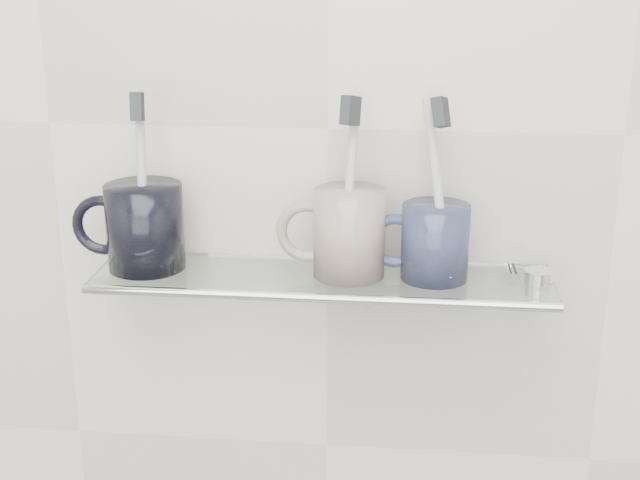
# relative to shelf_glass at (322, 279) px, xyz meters

# --- Properties ---
(wall_back) EXTENTS (2.50, 0.00, 2.50)m
(wall_back) POSITION_rel_shelf_glass_xyz_m (0.00, 0.06, 0.15)
(wall_back) COLOR silver
(wall_back) RESTS_ON ground
(shelf_glass) EXTENTS (0.50, 0.12, 0.01)m
(shelf_glass) POSITION_rel_shelf_glass_xyz_m (0.00, 0.00, 0.00)
(shelf_glass) COLOR silver
(shelf_glass) RESTS_ON wall_back
(shelf_rail) EXTENTS (0.50, 0.01, 0.01)m
(shelf_rail) POSITION_rel_shelf_glass_xyz_m (0.00, -0.06, 0.00)
(shelf_rail) COLOR silver
(shelf_rail) RESTS_ON shelf_glass
(bracket_left) EXTENTS (0.02, 0.03, 0.02)m
(bracket_left) POSITION_rel_shelf_glass_xyz_m (-0.21, 0.05, -0.01)
(bracket_left) COLOR silver
(bracket_left) RESTS_ON wall_back
(bracket_right) EXTENTS (0.02, 0.03, 0.02)m
(bracket_right) POSITION_rel_shelf_glass_xyz_m (0.21, 0.05, -0.01)
(bracket_right) COLOR silver
(bracket_right) RESTS_ON wall_back
(mug_left) EXTENTS (0.09, 0.09, 0.10)m
(mug_left) POSITION_rel_shelf_glass_xyz_m (-0.20, 0.00, 0.05)
(mug_left) COLOR black
(mug_left) RESTS_ON shelf_glass
(mug_left_handle) EXTENTS (0.07, 0.01, 0.07)m
(mug_left_handle) POSITION_rel_shelf_glass_xyz_m (-0.25, 0.00, 0.05)
(mug_left_handle) COLOR black
(mug_left_handle) RESTS_ON mug_left
(toothbrush_left) EXTENTS (0.02, 0.05, 0.19)m
(toothbrush_left) POSITION_rel_shelf_glass_xyz_m (-0.20, 0.00, 0.10)
(toothbrush_left) COLOR #A1B5C2
(toothbrush_left) RESTS_ON mug_left
(bristles_left) EXTENTS (0.02, 0.03, 0.03)m
(bristles_left) POSITION_rel_shelf_glass_xyz_m (-0.20, 0.00, 0.19)
(bristles_left) COLOR #272B2E
(bristles_left) RESTS_ON toothbrush_left
(mug_center) EXTENTS (0.10, 0.10, 0.10)m
(mug_center) POSITION_rel_shelf_glass_xyz_m (0.03, 0.00, 0.05)
(mug_center) COLOR silver
(mug_center) RESTS_ON shelf_glass
(mug_center_handle) EXTENTS (0.07, 0.01, 0.07)m
(mug_center_handle) POSITION_rel_shelf_glass_xyz_m (-0.02, 0.00, 0.05)
(mug_center_handle) COLOR silver
(mug_center_handle) RESTS_ON mug_center
(toothbrush_center) EXTENTS (0.02, 0.06, 0.19)m
(toothbrush_center) POSITION_rel_shelf_glass_xyz_m (0.03, 0.00, 0.10)
(toothbrush_center) COLOR #AFB1B1
(toothbrush_center) RESTS_ON mug_center
(bristles_center) EXTENTS (0.02, 0.03, 0.03)m
(bristles_center) POSITION_rel_shelf_glass_xyz_m (0.03, 0.00, 0.19)
(bristles_center) COLOR #272B2E
(bristles_center) RESTS_ON toothbrush_center
(mug_right) EXTENTS (0.08, 0.08, 0.08)m
(mug_right) POSITION_rel_shelf_glass_xyz_m (0.12, 0.00, 0.05)
(mug_right) COLOR #1D203F
(mug_right) RESTS_ON shelf_glass
(mug_right_handle) EXTENTS (0.06, 0.01, 0.06)m
(mug_right_handle) POSITION_rel_shelf_glass_xyz_m (0.08, 0.00, 0.05)
(mug_right_handle) COLOR #1D203F
(mug_right_handle) RESTS_ON mug_right
(toothbrush_right) EXTENTS (0.04, 0.07, 0.18)m
(toothbrush_right) POSITION_rel_shelf_glass_xyz_m (0.12, 0.00, 0.10)
(toothbrush_right) COLOR #BCBCBC
(toothbrush_right) RESTS_ON mug_right
(bristles_right) EXTENTS (0.02, 0.03, 0.04)m
(bristles_right) POSITION_rel_shelf_glass_xyz_m (0.12, 0.00, 0.19)
(bristles_right) COLOR #272B2E
(bristles_right) RESTS_ON toothbrush_right
(chrome_cap) EXTENTS (0.03, 0.03, 0.01)m
(chrome_cap) POSITION_rel_shelf_glass_xyz_m (0.23, 0.00, 0.01)
(chrome_cap) COLOR silver
(chrome_cap) RESTS_ON shelf_glass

